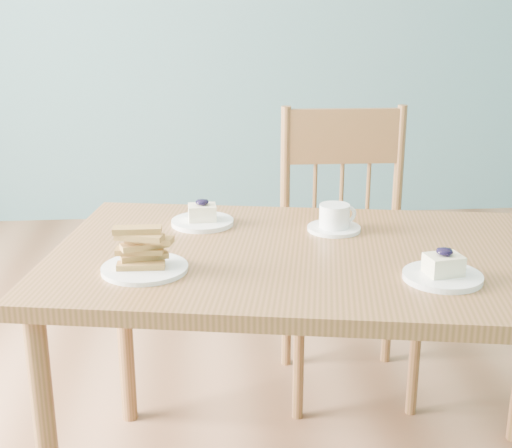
# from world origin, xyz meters

# --- Properties ---
(room) EXTENTS (5.01, 5.01, 2.71)m
(room) POSITION_xyz_m (0.00, 0.00, 1.35)
(room) COLOR #A06C4A
(room) RESTS_ON ground
(dining_table) EXTENTS (1.50, 1.03, 0.74)m
(dining_table) POSITION_xyz_m (0.25, -0.24, 0.67)
(dining_table) COLOR brown
(dining_table) RESTS_ON ground
(dining_chair) EXTENTS (0.46, 0.44, 0.99)m
(dining_chair) POSITION_xyz_m (0.46, 0.38, 0.51)
(dining_chair) COLOR brown
(dining_chair) RESTS_ON ground
(cheesecake_plate_near) EXTENTS (0.18, 0.18, 0.08)m
(cheesecake_plate_near) POSITION_xyz_m (0.49, -0.45, 0.76)
(cheesecake_plate_near) COLOR white
(cheesecake_plate_near) RESTS_ON dining_table
(cheesecake_plate_far) EXTENTS (0.18, 0.18, 0.07)m
(cheesecake_plate_far) POSITION_xyz_m (-0.05, 0.01, 0.76)
(cheesecake_plate_far) COLOR white
(cheesecake_plate_far) RESTS_ON dining_table
(coffee_cup) EXTENTS (0.15, 0.15, 0.07)m
(coffee_cup) POSITION_xyz_m (0.32, -0.07, 0.77)
(coffee_cup) COLOR white
(coffee_cup) RESTS_ON dining_table
(biscotti_plate) EXTENTS (0.21, 0.21, 0.11)m
(biscotti_plate) POSITION_xyz_m (-0.19, -0.33, 0.78)
(biscotti_plate) COLOR white
(biscotti_plate) RESTS_ON dining_table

